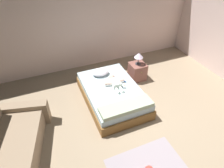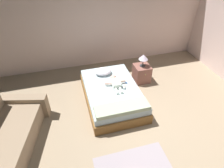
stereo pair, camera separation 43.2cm
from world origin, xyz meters
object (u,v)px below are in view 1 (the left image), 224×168
object	(u,v)px
toothbrush	(124,81)
nightstand	(137,71)
bed	(112,94)
baby	(115,82)
lamp	(139,56)
pillow	(100,72)
couch	(7,150)
baby_bottle	(124,86)

from	to	relation	value
toothbrush	nightstand	bearing A→B (deg)	35.81
bed	baby	xyz separation A→B (m)	(0.10, 0.08, 0.26)
nightstand	lamp	xyz separation A→B (m)	(0.00, 0.00, 0.48)
bed	nightstand	xyz separation A→B (m)	(0.98, 0.56, 0.04)
pillow	couch	bearing A→B (deg)	-148.39
baby_bottle	nightstand	bearing A→B (deg)	42.80
nightstand	baby_bottle	bearing A→B (deg)	-137.20
couch	nightstand	bearing A→B (deg)	22.05
baby	toothbrush	xyz separation A→B (m)	(0.26, 0.04, -0.05)
baby	lamp	world-z (taller)	lamp
couch	lamp	distance (m)	3.50
pillow	couch	xyz separation A→B (m)	(-2.16, -1.33, -0.19)
baby	baby_bottle	bearing A→B (deg)	-47.96
pillow	baby_bottle	xyz separation A→B (m)	(0.33, -0.69, -0.04)
bed	toothbrush	size ratio (longest dim) A/B	15.39
pillow	nightstand	distance (m)	1.08
bed	toothbrush	xyz separation A→B (m)	(0.36, 0.11, 0.21)
pillow	baby_bottle	bearing A→B (deg)	-64.36
bed	lamp	distance (m)	1.25
baby_bottle	pillow	bearing A→B (deg)	115.64
toothbrush	nightstand	distance (m)	0.79
toothbrush	couch	distance (m)	2.73
couch	toothbrush	bearing A→B (deg)	18.20
toothbrush	baby	bearing A→B (deg)	-171.84
couch	baby_bottle	size ratio (longest dim) A/B	16.41
bed	baby	distance (m)	0.29
toothbrush	baby_bottle	xyz separation A→B (m)	(-0.09, -0.22, 0.02)
baby	nightstand	xyz separation A→B (m)	(0.88, 0.49, -0.22)
lamp	baby_bottle	size ratio (longest dim) A/B	2.63
pillow	baby	world-z (taller)	same
pillow	baby	bearing A→B (deg)	-71.55
toothbrush	couch	size ratio (longest dim) A/B	0.06
pillow	bed	bearing A→B (deg)	-83.30
couch	pillow	bearing A→B (deg)	31.61
toothbrush	baby_bottle	size ratio (longest dim) A/B	0.98
pillow	nightstand	world-z (taller)	pillow
nightstand	baby	bearing A→B (deg)	-151.04
bed	nightstand	distance (m)	1.13
couch	lamp	world-z (taller)	couch
pillow	toothbrush	distance (m)	0.65
nightstand	baby_bottle	xyz separation A→B (m)	(-0.72, -0.67, 0.19)
bed	couch	distance (m)	2.35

